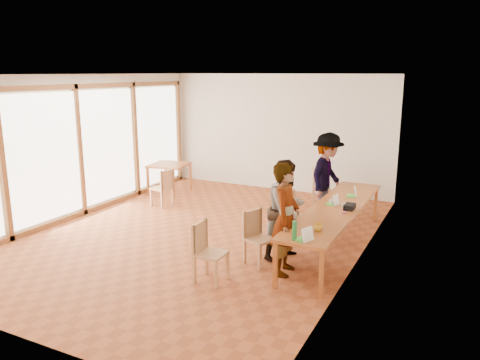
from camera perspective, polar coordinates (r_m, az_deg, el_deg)
The scene contains 25 objects.
ground at distance 9.07m, azimuth -4.93°, elevation -6.62°, with size 8.00×8.00×0.00m, color #A34F27.
wall_back at distance 12.23m, azimuth 4.74°, elevation 5.75°, with size 6.00×0.10×3.00m, color beige.
wall_front at distance 5.76m, azimuth -26.40°, elevation -3.91°, with size 6.00×0.10×3.00m, color beige.
wall_right at distance 7.58m, azimuth 14.62°, elevation 0.87°, with size 0.10×8.00×3.00m, color beige.
window_wall at distance 10.52m, azimuth -19.06°, elevation 3.89°, with size 0.10×8.00×3.00m, color white.
ceiling at distance 8.54m, azimuth -5.34°, elevation 12.83°, with size 6.00×8.00×0.04m, color white.
communal_table at distance 8.32m, azimuth 11.61°, elevation -3.57°, with size 0.80×4.00×0.75m.
side_table at distance 12.10m, azimuth -8.64°, elevation 1.59°, with size 0.90×0.90×0.75m.
chair_near at distance 6.97m, azimuth -4.28°, elevation -7.92°, with size 0.42×0.42×0.48m.
chair_mid at distance 7.61m, azimuth 1.96°, elevation -6.20°, with size 0.53×0.53×0.47m.
chair_far at distance 8.79m, azimuth 6.16°, elevation -3.56°, with size 0.52×0.52×0.47m.
chair_empty at distance 10.92m, azimuth 9.39°, elevation -0.38°, with size 0.53×0.53×0.47m.
chair_spare at distance 10.87m, azimuth -9.21°, elevation -0.47°, with size 0.47×0.47×0.47m.
person_near at distance 7.14m, azimuth 5.61°, elevation -4.75°, with size 0.63×0.42×1.74m, color gray.
person_mid at distance 7.73m, azimuth 5.68°, elevation -3.63°, with size 0.81×0.63×1.67m, color gray.
person_far at distance 10.00m, azimuth 10.57°, elevation 0.51°, with size 1.18×0.68×1.82m, color gray.
laptop_near at distance 6.62m, azimuth 7.96°, elevation -6.87°, with size 0.27×0.28×0.20m.
laptop_mid at distance 8.44m, azimuth 11.39°, elevation -2.64°, with size 0.22×0.24×0.18m.
laptop_far at distance 9.07m, azimuth 13.63°, elevation -1.65°, with size 0.23×0.25×0.19m.
yellow_mug at distance 7.03m, azimuth 9.49°, elevation -5.71°, with size 0.14×0.14×0.11m, color gold.
green_bottle at distance 6.58m, azimuth 6.65°, elevation -6.16°, with size 0.07×0.07×0.28m, color #217030.
clear_glass at distance 8.43m, azimuth 11.08°, elevation -2.67°, with size 0.07×0.07×0.09m, color silver.
condiment_cup at distance 8.35m, azimuth 12.53°, elevation -2.99°, with size 0.08×0.08×0.06m, color white.
pink_phone at distance 7.99m, azimuth 12.61°, elevation -3.91°, with size 0.05×0.10×0.01m, color #D43C75.
black_pouch at distance 8.22m, azimuth 13.22°, elevation -3.19°, with size 0.16×0.26×0.09m, color black.
Camera 1 is at (4.48, -7.27, 3.04)m, focal length 35.00 mm.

